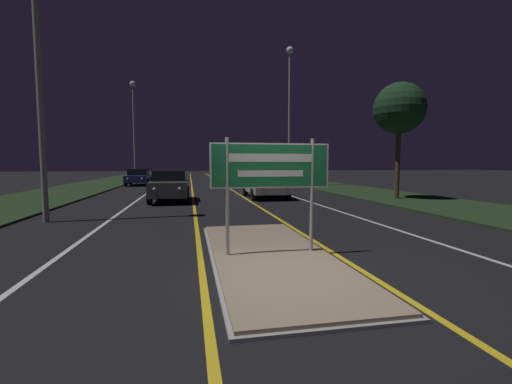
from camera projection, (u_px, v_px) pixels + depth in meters
The scene contains 22 objects.
ground_plane at pixel (289, 279), 5.58m from camera, with size 160.00×160.00×0.00m, color black.
median_island at pixel (270, 255), 6.87m from camera, with size 2.39×6.27×0.10m.
verge_left at pixel (71, 190), 23.31m from camera, with size 5.00×100.00×0.08m.
verge_right at pixel (332, 187), 26.95m from camera, with size 5.00×100.00×0.08m.
centre_line_yellow_left at pixel (192, 185), 29.76m from camera, with size 0.12×70.00×0.01m.
centre_line_yellow_right at pixel (223, 185), 30.29m from camera, with size 0.12×70.00×0.01m.
lane_line_white_left at pixel (158, 185), 29.22m from camera, with size 0.12×70.00×0.01m.
lane_line_white_right at pixel (254, 184), 30.83m from camera, with size 0.12×70.00×0.01m.
edge_line_white_left at pixel (121, 186), 28.64m from camera, with size 0.10×70.00×0.01m.
edge_line_white_right at pixel (287, 184), 31.40m from camera, with size 0.10×70.00×0.01m.
highway_sign at pixel (271, 171), 6.72m from camera, with size 2.39×0.07×2.28m.
streetlight_left_near at pixel (35, 0), 10.42m from camera, with size 0.59×0.59×10.23m.
streetlight_left_far at pixel (134, 117), 31.16m from camera, with size 0.55×0.55×9.31m.
streetlight_right_near at pixel (290, 95), 27.35m from camera, with size 0.59×0.59×11.10m.
car_receding_0 at pixel (266, 184), 18.65m from camera, with size 2.03×4.14×1.50m.
car_receding_1 at pixel (274, 175), 30.84m from camera, with size 1.99×4.73×1.53m.
car_receding_2 at pixel (249, 172), 43.20m from camera, with size 2.04×4.55×1.45m.
car_receding_3 at pixel (217, 170), 54.82m from camera, with size 2.03×4.53×1.47m.
car_approaching_0 at pixel (170, 185), 17.00m from camera, with size 1.88×4.07×1.54m.
car_approaching_1 at pixel (139, 177), 29.41m from camera, with size 1.92×4.16×1.40m.
warning_sign at pixel (312, 169), 30.62m from camera, with size 0.60×0.06×2.09m.
roadside_palm_right at pixel (399, 109), 17.25m from camera, with size 2.56×2.56×5.86m.
Camera 1 is at (-1.58, -5.23, 1.89)m, focal length 24.00 mm.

